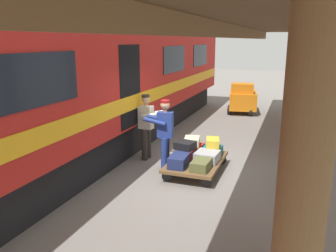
# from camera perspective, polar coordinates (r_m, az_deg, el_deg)

# --- Properties ---
(ground_plane) EXTENTS (60.00, 60.00, 0.00)m
(ground_plane) POSITION_cam_1_polar(r_m,az_deg,el_deg) (8.45, 5.76, -7.42)
(ground_plane) COLOR slate
(platform_canopy) EXTENTS (3.20, 18.81, 3.56)m
(platform_canopy) POSITION_cam_1_polar(r_m,az_deg,el_deg) (7.65, 20.79, 14.51)
(platform_canopy) COLOR brown
(platform_canopy) RESTS_ON ground_plane
(train_car) EXTENTS (3.03, 18.67, 4.00)m
(train_car) POSITION_cam_1_polar(r_m,az_deg,el_deg) (9.33, -14.51, 7.30)
(train_car) COLOR #B21E19
(train_car) RESTS_ON ground_plane
(luggage_cart) EXTENTS (1.16, 1.88, 0.30)m
(luggage_cart) POSITION_cam_1_polar(r_m,az_deg,el_deg) (8.31, 4.62, -5.86)
(luggage_cart) COLOR brown
(luggage_cart) RESTS_ON ground_plane
(suitcase_teal_softside) EXTENTS (0.44, 0.54, 0.20)m
(suitcase_teal_softside) POSITION_cam_1_polar(r_m,az_deg,el_deg) (8.68, 7.21, -4.05)
(suitcase_teal_softside) COLOR #1E666B
(suitcase_teal_softside) RESTS_ON luggage_cart
(suitcase_red_plastic) EXTENTS (0.53, 0.67, 0.19)m
(suitcase_red_plastic) POSITION_cam_1_polar(r_m,az_deg,el_deg) (8.81, 3.91, -3.74)
(suitcase_red_plastic) COLOR #AD231E
(suitcase_red_plastic) RESTS_ON luggage_cart
(suitcase_olive_duffel) EXTENTS (0.39, 0.64, 0.21)m
(suitcase_olive_duffel) POSITION_cam_1_polar(r_m,az_deg,el_deg) (7.73, 5.48, -6.25)
(suitcase_olive_duffel) COLOR brown
(suitcase_olive_duffel) RESTS_ON luggage_cart
(suitcase_gray_aluminum) EXTENTS (0.55, 0.57, 0.23)m
(suitcase_gray_aluminum) POSITION_cam_1_polar(r_m,az_deg,el_deg) (8.20, 6.40, -4.99)
(suitcase_gray_aluminum) COLOR #9EA0A5
(suitcase_gray_aluminum) RESTS_ON luggage_cart
(suitcase_navy_fabric) EXTENTS (0.40, 0.64, 0.25)m
(suitcase_navy_fabric) POSITION_cam_1_polar(r_m,az_deg,el_deg) (7.86, 1.80, -5.67)
(suitcase_navy_fabric) COLOR navy
(suitcase_navy_fabric) RESTS_ON luggage_cart
(suitcase_burgundy_valise) EXTENTS (0.42, 0.56, 0.25)m
(suitcase_burgundy_valise) POSITION_cam_1_polar(r_m,az_deg,el_deg) (8.33, 2.92, -4.56)
(suitcase_burgundy_valise) COLOR maroon
(suitcase_burgundy_valise) RESTS_ON luggage_cart
(suitcase_black_hardshell) EXTENTS (0.49, 0.47, 0.18)m
(suitcase_black_hardshell) POSITION_cam_1_polar(r_m,az_deg,el_deg) (8.26, 2.81, -3.17)
(suitcase_black_hardshell) COLOR black
(suitcase_black_hardshell) RESTS_ON suitcase_burgundy_valise
(suitcase_yellow_case) EXTENTS (0.41, 0.56, 0.22)m
(suitcase_yellow_case) POSITION_cam_1_polar(r_m,az_deg,el_deg) (8.60, 7.29, -2.76)
(suitcase_yellow_case) COLOR gold
(suitcase_yellow_case) RESTS_ON suitcase_teal_softside
(suitcase_cream_canvas) EXTENTS (0.46, 0.55, 0.21)m
(suitcase_cream_canvas) POSITION_cam_1_polar(r_m,az_deg,el_deg) (8.73, 3.92, -2.53)
(suitcase_cream_canvas) COLOR beige
(suitcase_cream_canvas) RESTS_ON suitcase_red_plastic
(porter_in_overalls) EXTENTS (0.70, 0.49, 1.70)m
(porter_in_overalls) POSITION_cam_1_polar(r_m,az_deg,el_deg) (8.26, -0.59, -1.08)
(porter_in_overalls) COLOR navy
(porter_in_overalls) RESTS_ON ground_plane
(porter_by_door) EXTENTS (0.68, 0.45, 1.70)m
(porter_by_door) POSITION_cam_1_polar(r_m,az_deg,el_deg) (9.05, -3.49, 0.22)
(porter_by_door) COLOR #332D28
(porter_by_door) RESTS_ON ground_plane
(baggage_tug) EXTENTS (1.36, 1.86, 1.30)m
(baggage_tug) POSITION_cam_1_polar(r_m,az_deg,el_deg) (15.32, 12.07, 4.42)
(baggage_tug) COLOR orange
(baggage_tug) RESTS_ON ground_plane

